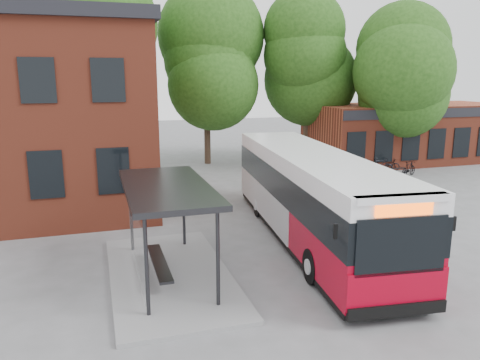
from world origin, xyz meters
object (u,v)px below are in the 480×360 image
object	(u,v)px
bicycle_1	(345,168)
bicycle_6	(388,165)
bicycle_5	(380,166)
bicycle_7	(409,169)
bicycle_4	(376,171)
bicycle_0	(341,169)
bicycle_3	(373,172)
bicycle_2	(340,166)
bus_shelter	(168,231)
city_bus	(311,197)

from	to	relation	value
bicycle_1	bicycle_6	bearing A→B (deg)	-105.10
bicycle_5	bicycle_7	size ratio (longest dim) A/B	1.10
bicycle_4	bicycle_5	world-z (taller)	bicycle_5
bicycle_0	bicycle_4	distance (m)	2.03
bicycle_0	bicycle_3	bearing A→B (deg)	-120.20
bicycle_5	bicycle_7	distance (m)	1.72
bicycle_3	bicycle_4	size ratio (longest dim) A/B	1.00
bicycle_4	bicycle_5	distance (m)	1.34
bicycle_2	bicycle_7	xyz separation A→B (m)	(3.71, -1.75, -0.04)
bicycle_3	bicycle_6	size ratio (longest dim) A/B	1.01
bicycle_1	bicycle_4	distance (m)	1.82
bicycle_0	bicycle_3	distance (m)	1.92
bicycle_2	bicycle_7	size ratio (longest dim) A/B	1.23
bus_shelter	bicycle_6	world-z (taller)	bus_shelter
bicycle_1	bicycle_7	distance (m)	3.84
city_bus	bicycle_0	bearing A→B (deg)	61.44
bus_shelter	bicycle_7	distance (m)	19.13
bicycle_4	bicycle_0	bearing A→B (deg)	46.12
bicycle_3	city_bus	bearing A→B (deg)	141.86
bicycle_2	bicycle_6	size ratio (longest dim) A/B	1.22
bicycle_3	bicycle_5	xyz separation A→B (m)	(1.31, 1.34, 0.03)
bicycle_2	bicycle_7	distance (m)	4.10
bicycle_2	bicycle_1	bearing A→B (deg)	169.40
bus_shelter	bicycle_5	distance (m)	18.80
bicycle_0	bicycle_5	distance (m)	2.73
bicycle_2	bicycle_4	xyz separation A→B (m)	(1.55, -1.53, -0.08)
bicycle_6	bicycle_0	bearing A→B (deg)	118.34
bicycle_7	bicycle_3	bearing A→B (deg)	68.96
city_bus	bicycle_7	bearing A→B (deg)	44.63
bicycle_3	bus_shelter	bearing A→B (deg)	132.83
bicycle_7	bicycle_4	bearing A→B (deg)	59.66
bus_shelter	bicycle_0	world-z (taller)	bus_shelter
city_bus	bicycle_6	world-z (taller)	city_bus
city_bus	bicycle_7	xyz separation A→B (m)	(10.62, 8.39, -1.17)
bus_shelter	bicycle_3	xyz separation A→B (m)	(13.58, 10.08, -0.98)
bicycle_4	bus_shelter	bearing A→B (deg)	109.92
city_bus	bicycle_1	size ratio (longest dim) A/B	8.21
bicycle_1	city_bus	bearing A→B (deg)	121.82
bicycle_2	bicycle_4	bearing A→B (deg)	-159.48
bicycle_7	bicycle_0	bearing A→B (deg)	49.49
bicycle_5	bicycle_0	bearing A→B (deg)	114.50
bicycle_4	bicycle_3	bearing A→B (deg)	116.48
bicycle_2	bicycle_5	size ratio (longest dim) A/B	1.13
city_bus	bicycle_2	size ratio (longest dim) A/B	6.86
bicycle_0	bicycle_7	bearing A→B (deg)	-93.83
bicycle_1	bicycle_3	xyz separation A→B (m)	(1.05, -1.49, -0.00)
bicycle_4	bicycle_6	world-z (taller)	bicycle_4
city_bus	bicycle_1	distance (m)	12.05
bicycle_4	bicycle_6	size ratio (longest dim) A/B	1.01
bus_shelter	city_bus	distance (m)	5.82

